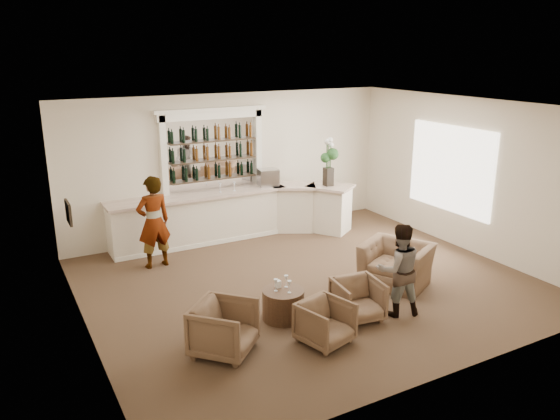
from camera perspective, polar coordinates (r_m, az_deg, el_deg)
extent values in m
plane|color=brown|center=(10.44, 3.00, -7.60)|extent=(8.00, 8.00, 0.00)
cube|color=beige|center=(12.91, -5.07, 4.78)|extent=(8.00, 0.04, 3.30)
cube|color=beige|center=(8.57, -20.29, -2.32)|extent=(0.04, 7.00, 3.30)
cube|color=beige|center=(12.41, 19.09, 3.45)|extent=(0.04, 7.00, 3.30)
cube|color=white|center=(9.58, 3.29, 10.71)|extent=(8.00, 7.00, 0.04)
cube|color=white|center=(12.71, 17.37, 4.13)|extent=(0.05, 2.40, 1.90)
cube|color=black|center=(9.71, -21.24, -0.25)|extent=(0.04, 0.46, 0.38)
cube|color=#C0B698|center=(9.72, -21.09, -0.23)|extent=(0.01, 0.38, 0.30)
cube|color=white|center=(12.51, -8.49, -0.98)|extent=(4.00, 0.70, 1.08)
cube|color=beige|center=(12.34, -8.57, 1.53)|extent=(4.10, 0.82, 0.06)
cube|color=white|center=(13.27, 1.41, 0.22)|extent=(1.12, 1.04, 1.08)
cube|color=beige|center=(13.10, 1.47, 2.59)|extent=(1.27, 1.19, 0.06)
cube|color=white|center=(13.20, 5.17, 0.07)|extent=(1.08, 1.14, 1.08)
cube|color=beige|center=(13.03, 5.28, 2.45)|extent=(1.24, 1.29, 0.06)
cube|color=white|center=(12.38, -7.86, -3.54)|extent=(4.00, 0.06, 0.10)
cube|color=white|center=(12.64, -7.15, 5.85)|extent=(2.15, 0.02, 1.65)
cube|color=white|center=(12.33, -11.94, 2.97)|extent=(0.14, 0.16, 2.90)
cube|color=white|center=(13.15, -2.31, 4.15)|extent=(0.14, 0.16, 2.90)
cube|color=white|center=(12.46, -7.20, 9.83)|extent=(2.52, 0.16, 0.18)
cube|color=white|center=(12.44, -7.22, 10.38)|extent=(2.64, 0.20, 0.08)
cube|color=#36281B|center=(12.66, -6.88, 3.24)|extent=(2.05, 0.20, 0.03)
cube|color=#36281B|center=(12.57, -6.95, 5.19)|extent=(2.05, 0.20, 0.03)
cube|color=#36281B|center=(12.49, -7.02, 7.17)|extent=(2.05, 0.20, 0.03)
cylinder|color=#4E3421|center=(9.05, 0.34, -9.82)|extent=(0.69, 0.69, 0.50)
imported|color=gray|center=(11.15, -13.07, -1.24)|extent=(0.73, 0.52, 1.89)
imported|color=gray|center=(9.20, 12.29, -6.12)|extent=(0.91, 0.80, 1.57)
imported|color=brown|center=(8.10, -5.87, -12.21)|extent=(1.18, 1.19, 0.77)
imported|color=brown|center=(8.35, 4.75, -11.67)|extent=(0.87, 0.89, 0.66)
imported|color=brown|center=(9.09, 8.15, -9.25)|extent=(0.81, 0.83, 0.68)
imported|color=brown|center=(10.48, 12.03, -5.55)|extent=(1.50, 1.56, 0.78)
cube|color=#ACACB0|center=(12.90, -1.25, 3.42)|extent=(0.51, 0.45, 0.40)
cube|color=black|center=(12.95, 5.07, 3.49)|extent=(0.19, 0.19, 0.43)
cube|color=white|center=(9.02, -0.21, -7.74)|extent=(0.08, 0.08, 0.12)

